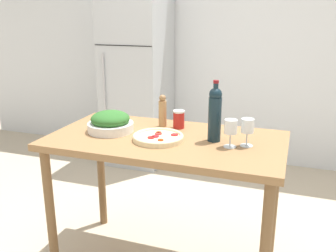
% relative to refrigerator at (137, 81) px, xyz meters
% --- Properties ---
extents(wall_back, '(6.40, 0.08, 2.60)m').
position_rel_refrigerator_xyz_m(wall_back, '(0.92, 0.38, 0.41)').
color(wall_back, silver).
rests_on(wall_back, ground_plane).
extents(refrigerator, '(0.62, 0.69, 1.79)m').
position_rel_refrigerator_xyz_m(refrigerator, '(0.00, 0.00, 0.00)').
color(refrigerator, '#B7BCC1').
rests_on(refrigerator, ground_plane).
extents(prep_counter, '(1.39, 0.75, 0.88)m').
position_rel_refrigerator_xyz_m(prep_counter, '(0.92, -1.67, -0.12)').
color(prep_counter, olive).
rests_on(prep_counter, ground_plane).
extents(wine_bottle, '(0.08, 0.08, 0.35)m').
position_rel_refrigerator_xyz_m(wine_bottle, '(1.20, -1.63, 0.15)').
color(wine_bottle, '#142833').
rests_on(wine_bottle, prep_counter).
extents(wine_glass_near, '(0.07, 0.07, 0.16)m').
position_rel_refrigerator_xyz_m(wine_glass_near, '(1.31, -1.71, 0.09)').
color(wine_glass_near, silver).
rests_on(wine_glass_near, prep_counter).
extents(wine_glass_far, '(0.07, 0.07, 0.16)m').
position_rel_refrigerator_xyz_m(wine_glass_far, '(1.39, -1.66, 0.09)').
color(wine_glass_far, silver).
rests_on(wine_glass_far, prep_counter).
extents(pepper_mill, '(0.05, 0.05, 0.21)m').
position_rel_refrigerator_xyz_m(pepper_mill, '(0.82, -1.47, 0.09)').
color(pepper_mill, '#AD7F51').
rests_on(pepper_mill, prep_counter).
extents(salad_bowl, '(0.28, 0.28, 0.13)m').
position_rel_refrigerator_xyz_m(salad_bowl, '(0.55, -1.66, 0.04)').
color(salad_bowl, white).
rests_on(salad_bowl, prep_counter).
extents(homemade_pizza, '(0.30, 0.30, 0.03)m').
position_rel_refrigerator_xyz_m(homemade_pizza, '(0.89, -1.73, 0.00)').
color(homemade_pizza, beige).
rests_on(homemade_pizza, prep_counter).
extents(salt_canister, '(0.07, 0.07, 0.12)m').
position_rel_refrigerator_xyz_m(salt_canister, '(0.93, -1.46, 0.04)').
color(salt_canister, '#B2231E').
rests_on(salt_canister, prep_counter).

